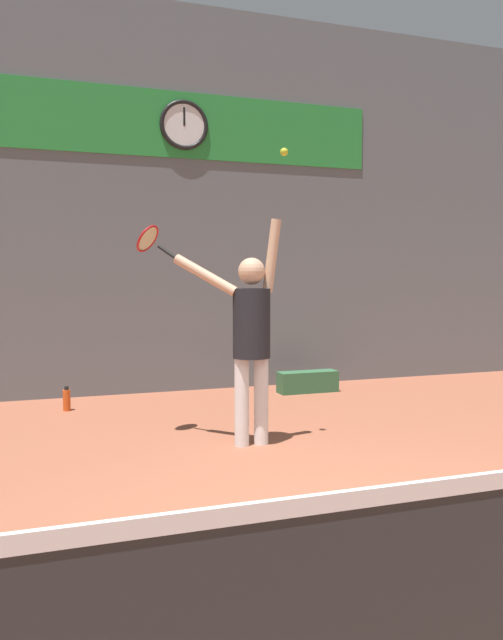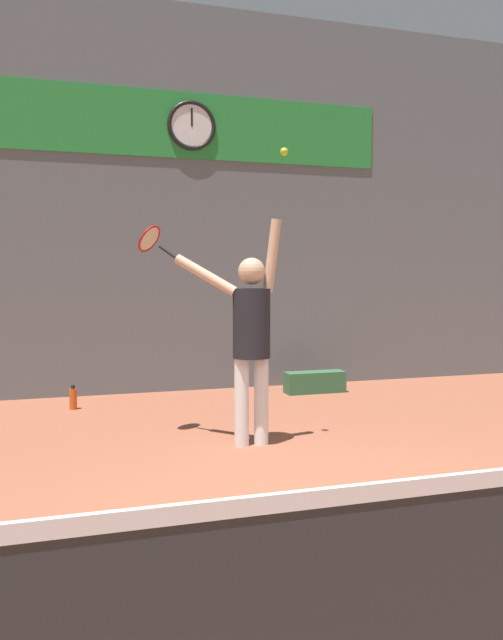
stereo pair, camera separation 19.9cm
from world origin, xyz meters
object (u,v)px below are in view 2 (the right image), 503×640
Objects in this scene: tennis_player at (250,330)px; water_bottle at (73,398)px; tennis_ball at (284,152)px; equipment_bag at (315,382)px; tennis_racket at (151,240)px; scoreboard_clock at (192,125)px.

tennis_player reaches higher than water_bottle.
tennis_ball reaches higher than equipment_bag.
tennis_racket is 0.51× the size of equipment_bag.
tennis_player is 1.26m from tennis_racket.
tennis_racket is at bearing 146.11° from tennis_player.
tennis_player is 29.08× the size of tennis_ball.
scoreboard_clock is at bearing 94.51° from tennis_ball.
equipment_bag is at bearing 2.58° from water_bottle.
water_bottle is at bearing 129.98° from tennis_ball.
tennis_player is at bearing -91.04° from scoreboard_clock.
scoreboard_clock is 0.81× the size of equipment_bag.
water_bottle is (-1.55, -0.75, -3.33)m from scoreboard_clock.
tennis_player reaches higher than equipment_bag.
scoreboard_clock is at bearing 157.71° from equipment_bag.
tennis_ball is at bearing -85.49° from scoreboard_clock.
scoreboard_clock is 3.67m from tennis_player.
water_bottle is at bearing 126.70° from tennis_player.
water_bottle is at bearing -154.32° from scoreboard_clock.
tennis_racket reaches higher than equipment_bag.
tennis_racket is at bearing -145.35° from equipment_bag.
tennis_player is 2.67m from water_bottle.
equipment_bag is (1.48, -0.61, -3.32)m from scoreboard_clock.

